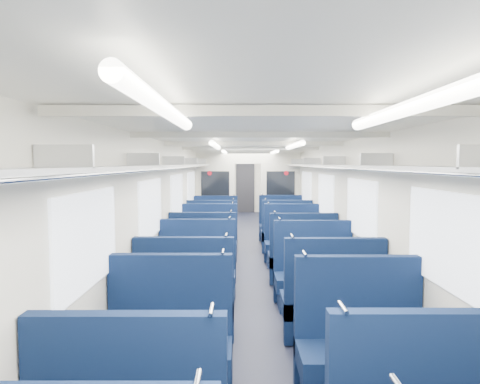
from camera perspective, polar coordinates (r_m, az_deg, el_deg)
name	(u,v)px	position (r m, az deg, el deg)	size (l,w,h in m)	color
floor	(250,263)	(8.69, 1.40, -9.52)	(2.80, 18.00, 0.01)	black
ceiling	(251,146)	(8.46, 1.43, 6.16)	(2.80, 18.00, 0.01)	white
wall_left	(181,205)	(8.58, -7.98, -1.77)	(0.02, 18.00, 2.35)	beige
dado_left	(182,246)	(8.70, -7.83, -7.19)	(0.03, 17.90, 0.70)	#101C37
wall_right	(320,205)	(8.64, 10.74, -1.75)	(0.02, 18.00, 2.35)	beige
dado_right	(319,246)	(8.76, 10.57, -7.13)	(0.03, 17.90, 0.70)	#101C37
wall_far	(245,184)	(17.47, 0.71, 1.13)	(2.80, 0.02, 2.35)	beige
luggage_rack_left	(190,165)	(8.51, -6.78, 3.58)	(0.36, 17.40, 0.18)	#B2B5BA
luggage_rack_right	(312,165)	(8.57, 9.57, 3.56)	(0.36, 17.40, 0.18)	#B2B5BA
windows	(251,195)	(8.02, 1.50, -0.36)	(2.78, 15.60, 0.75)	white
ceiling_fittings	(251,149)	(8.20, 1.47, 5.81)	(2.70, 16.06, 0.11)	beige
end_door	(245,188)	(17.42, 0.71, 0.54)	(0.75, 0.06, 2.00)	black
bulkhead	(248,192)	(11.43, 1.06, -0.04)	(2.80, 0.10, 2.35)	beige
seat_6	(169,351)	(4.00, -9.56, -20.27)	(1.11, 0.61, 1.23)	#0D1E42
seat_7	(361,355)	(4.02, 15.96, -20.25)	(1.11, 0.61, 1.23)	#0D1E42
seat_8	(186,306)	(5.09, -7.27, -14.87)	(1.11, 0.61, 1.23)	#0D1E42
seat_9	(331,307)	(5.11, 12.14, -14.86)	(1.11, 0.61, 1.23)	#0D1E42
seat_10	(197,277)	(6.23, -5.84, -11.34)	(1.11, 0.61, 1.23)	#0D1E42
seat_11	(314,280)	(6.16, 9.90, -11.55)	(1.11, 0.61, 1.23)	#0D1E42
seat_12	(204,259)	(7.35, -4.91, -8.98)	(1.11, 0.61, 1.23)	#0D1E42
seat_13	(302,261)	(7.29, 8.29, -9.10)	(1.11, 0.61, 1.23)	#0D1E42
seat_14	(209,246)	(8.51, -4.21, -7.19)	(1.11, 0.61, 1.23)	#0D1E42
seat_15	(292,246)	(8.54, 7.05, -7.18)	(1.11, 0.61, 1.23)	#0D1E42
seat_16	(212,236)	(9.62, -3.71, -5.91)	(1.11, 0.61, 1.23)	#0D1E42
seat_17	(286,236)	(9.67, 6.21, -5.86)	(1.11, 0.61, 1.23)	#0D1E42
seat_18	(215,229)	(10.58, -3.37, -5.01)	(1.11, 0.61, 1.23)	#0D1E42
seat_19	(281,228)	(10.83, 5.54, -4.82)	(1.11, 0.61, 1.23)	#0D1E42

